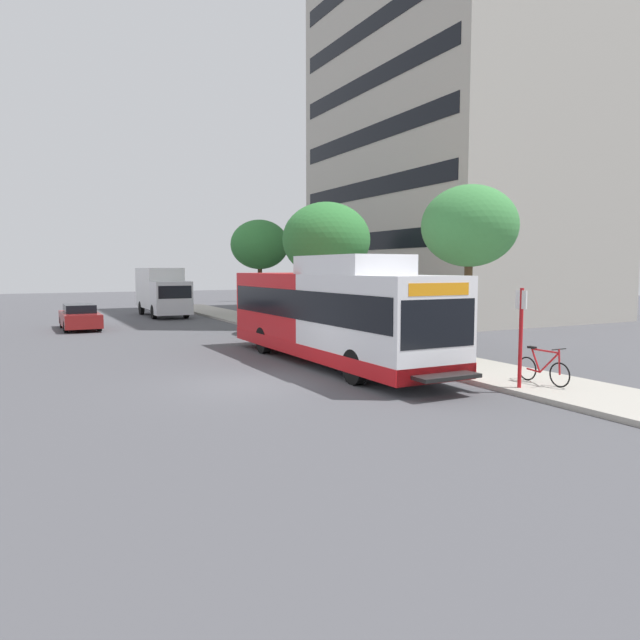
{
  "coord_description": "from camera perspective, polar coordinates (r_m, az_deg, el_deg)",
  "views": [
    {
      "loc": [
        -5.68,
        -15.22,
        3.26
      ],
      "look_at": [
        2.89,
        1.24,
        1.6
      ],
      "focal_mm": 32.85,
      "sensor_mm": 36.0,
      "label": 1
    }
  ],
  "objects": [
    {
      "name": "ground_plane",
      "position": [
        24.13,
        -13.64,
        -2.8
      ],
      "size": [
        120.0,
        120.0,
        0.0
      ],
      "primitive_type": "plane",
      "color": "#4C4C51"
    },
    {
      "name": "sidewalk_curb",
      "position": [
        24.92,
        3.34,
        -2.25
      ],
      "size": [
        3.0,
        56.0,
        0.14
      ],
      "primitive_type": "cube",
      "color": "#A8A399",
      "rests_on": "ground"
    },
    {
      "name": "transit_bus",
      "position": [
        19.84,
        1.05,
        0.61
      ],
      "size": [
        2.58,
        12.25,
        3.65
      ],
      "color": "white",
      "rests_on": "ground"
    },
    {
      "name": "bus_stop_sign_pole",
      "position": [
        16.01,
        18.97,
        -0.93
      ],
      "size": [
        0.1,
        0.36,
        2.6
      ],
      "color": "red",
      "rests_on": "sidewalk_curb"
    },
    {
      "name": "bicycle_parked",
      "position": [
        16.89,
        20.9,
        -4.41
      ],
      "size": [
        0.52,
        1.76,
        1.02
      ],
      "color": "black",
      "rests_on": "sidewalk_curb"
    },
    {
      "name": "street_tree_near_stop",
      "position": [
        20.75,
        14.35,
        8.8
      ],
      "size": [
        3.26,
        3.26,
        5.92
      ],
      "color": "#4C3823",
      "rests_on": "sidewalk_curb"
    },
    {
      "name": "street_tree_mid_block",
      "position": [
        28.82,
        0.62,
        7.8
      ],
      "size": [
        4.29,
        4.29,
        6.31
      ],
      "color": "#4C3823",
      "rests_on": "sidewalk_curb"
    },
    {
      "name": "street_tree_far_block",
      "position": [
        37.52,
        -5.9,
        7.3
      ],
      "size": [
        3.67,
        3.67,
        6.15
      ],
      "color": "#4C3823",
      "rests_on": "sidewalk_curb"
    },
    {
      "name": "parked_car_far_lane",
      "position": [
        33.53,
        -22.35,
        0.28
      ],
      "size": [
        1.8,
        4.5,
        1.33
      ],
      "color": "maroon",
      "rests_on": "ground"
    },
    {
      "name": "box_truck_background",
      "position": [
        41.03,
        -15.13,
        2.81
      ],
      "size": [
        2.32,
        7.01,
        3.25
      ],
      "color": "silver",
      "rests_on": "ground"
    },
    {
      "name": "apartment_tower_backdrop",
      "position": [
        43.51,
        13.19,
        22.62
      ],
      "size": [
        13.69,
        18.08,
        32.9
      ],
      "color": "#ADA89E",
      "rests_on": "ground"
    },
    {
      "name": "lattice_comm_tower",
      "position": [
        56.76,
        5.24,
        12.39
      ],
      "size": [
        1.1,
        1.1,
        31.3
      ],
      "color": "#B7B7BC",
      "rests_on": "ground"
    }
  ]
}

